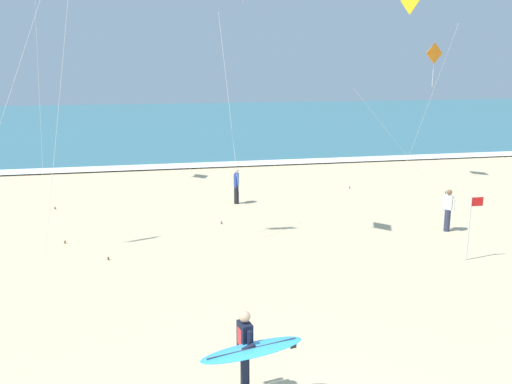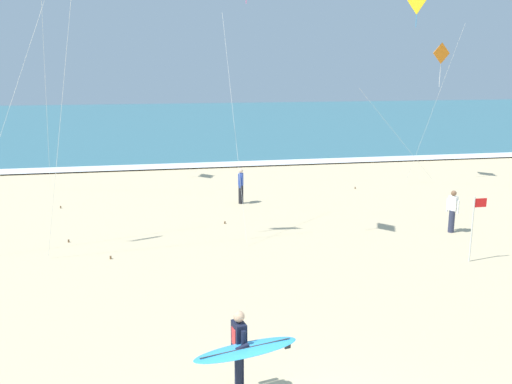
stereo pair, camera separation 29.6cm
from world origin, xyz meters
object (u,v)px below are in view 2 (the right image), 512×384
kite_diamond_amber_low (438,60)px  bystander_blue_top (241,186)px  surfer_lead (242,349)px  kite_diamond_golden_near (418,4)px  bystander_white_top (452,211)px  lifeguard_flag (474,223)px

kite_diamond_amber_low → bystander_blue_top: kite_diamond_amber_low is taller
surfer_lead → kite_diamond_amber_low: kite_diamond_amber_low is taller
surfer_lead → bystander_blue_top: bearing=80.4°
kite_diamond_golden_near → bystander_white_top: size_ratio=6.31×
bystander_white_top → lifeguard_flag: bearing=-109.3°
bystander_blue_top → lifeguard_flag: 10.68m
lifeguard_flag → bystander_white_top: bearing=70.7°
surfer_lead → bystander_blue_top: size_ratio=1.26×
lifeguard_flag → surfer_lead: bearing=-144.4°
bystander_blue_top → kite_diamond_golden_near: bearing=17.1°
bystander_white_top → lifeguard_flag: size_ratio=0.76×
kite_diamond_golden_near → bystander_blue_top: size_ratio=6.31×
kite_diamond_golden_near → lifeguard_flag: kite_diamond_golden_near is taller
kite_diamond_amber_low → bystander_blue_top: 12.41m
kite_diamond_golden_near → lifeguard_flag: 14.62m
kite_diamond_amber_low → bystander_blue_top: size_ratio=4.54×
bystander_white_top → lifeguard_flag: 3.22m
bystander_white_top → bystander_blue_top: same height
bystander_white_top → kite_diamond_golden_near: bearing=73.7°
bystander_blue_top → lifeguard_flag: size_ratio=0.76×
kite_diamond_golden_near → bystander_white_top: (-2.59, -8.82, -8.25)m
bystander_blue_top → surfer_lead: bearing=-99.6°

